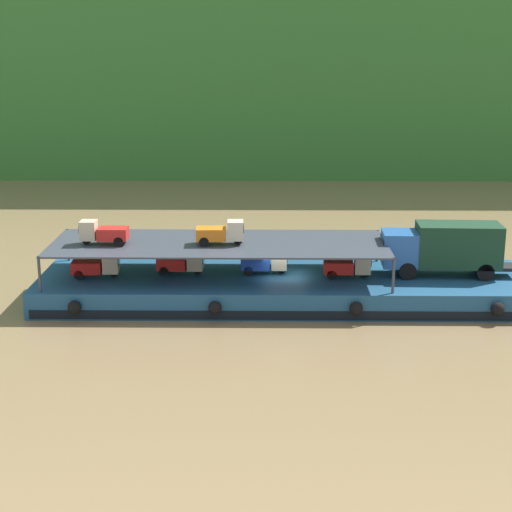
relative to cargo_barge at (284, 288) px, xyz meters
name	(u,v)px	position (x,y,z in m)	size (l,w,h in m)	color
ground_plane	(284,300)	(0.00, 0.03, -0.75)	(400.00, 400.00, 0.00)	olive
cargo_barge	(284,288)	(0.00, 0.00, 0.00)	(28.71, 8.14, 1.50)	navy
covered_lorry	(445,247)	(9.37, 0.28, 2.44)	(7.91, 2.52, 3.10)	#285BA3
cargo_rack	(219,244)	(-3.80, 0.03, 2.69)	(19.51, 6.74, 2.00)	#383D47
mini_truck_lower_stern	(97,266)	(-10.95, -0.36, 1.44)	(2.79, 1.29, 1.38)	red
mini_truck_lower_aft	(181,262)	(-6.07, 0.40, 1.44)	(2.79, 1.29, 1.38)	red
mini_truck_lower_mid	(265,262)	(-1.12, 0.57, 1.44)	(2.76, 1.24, 1.38)	#1E47B7
mini_truck_lower_fore	(348,266)	(3.71, -0.20, 1.44)	(2.78, 1.26, 1.38)	red
mini_truck_upper_stern	(103,233)	(-10.45, -0.42, 3.44)	(2.75, 1.21, 1.38)	red
mini_truck_upper_mid	(221,233)	(-3.67, -0.37, 3.44)	(2.78, 1.27, 1.38)	orange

